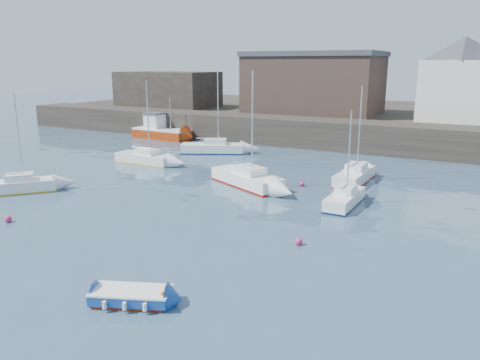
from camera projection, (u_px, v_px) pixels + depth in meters
The scene contains 17 objects.
water at pixel (114, 270), 20.95m from camera, with size 220.00×220.00×0.00m, color #2D4760.
quay_wall at pixel (340, 135), 50.54m from camera, with size 90.00×5.00×3.00m, color #28231E.
land_strip at pixel (377, 119), 65.97m from camera, with size 90.00×32.00×2.80m, color #28231E.
bldg_east_d at pixel (462, 79), 49.66m from camera, with size 11.14×11.14×8.95m.
warehouse at pixel (314, 83), 58.89m from camera, with size 16.40×10.40×7.60m.
bldg_west at pixel (168, 89), 68.40m from camera, with size 14.00×8.00×5.00m.
blue_dinghy at pixel (131, 296), 17.91m from camera, with size 3.32×2.36×0.58m.
fishing_boat at pixel (161, 130), 57.52m from camera, with size 7.66×3.29×4.96m.
sailboat_a at pixel (17, 186), 33.39m from camera, with size 4.85×5.13×6.96m.
sailboat_b at pixel (247, 179), 35.20m from camera, with size 6.87×4.80×8.52m.
sailboat_c at pixel (345, 199), 30.29m from camera, with size 1.56×4.67×6.12m.
sailboat_e at pixel (145, 158), 43.17m from camera, with size 5.92×2.06×7.54m.
sailboat_f at pixel (355, 175), 36.33m from camera, with size 2.00×5.69×7.32m.
sailboat_h at pixel (213, 148), 48.07m from camera, with size 6.65×4.59×8.22m.
buoy_near at pixel (9, 222), 27.21m from camera, with size 0.41×0.41×0.41m, color #D62366.
buoy_mid at pixel (299, 245), 23.82m from camera, with size 0.38×0.38×0.38m, color #D62366.
buoy_far at pixel (302, 186), 35.23m from camera, with size 0.39×0.39×0.39m, color #D62366.
Camera 1 is at (14.10, -14.41, 8.98)m, focal length 35.00 mm.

